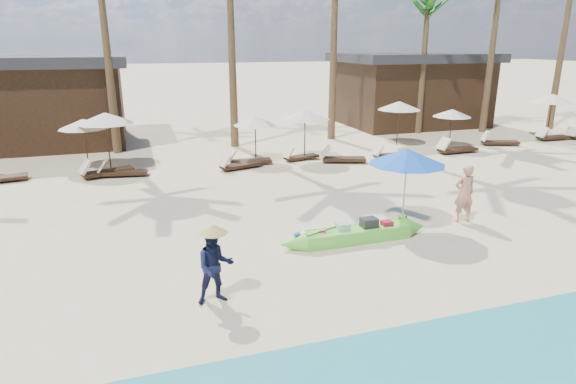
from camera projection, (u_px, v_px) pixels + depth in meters
name	position (u px, v px, depth m)	size (l,w,h in m)	color
ground	(270.00, 278.00, 10.42)	(240.00, 240.00, 0.00)	beige
green_canoe	(356.00, 234.00, 12.34)	(4.59, 0.66, 0.58)	#66E244
tourist	(464.00, 193.00, 13.52)	(0.61, 0.40, 1.68)	tan
vendor_green	(215.00, 267.00, 9.27)	(0.74, 0.57, 1.52)	#161A3C
blue_umbrella	(407.00, 157.00, 12.76)	(2.05, 2.05, 2.21)	#99999E
resort_parasol_4	(83.00, 124.00, 19.12)	(1.95, 1.95, 2.01)	#332415
lounger_4_right	(104.00, 171.00, 18.31)	(2.07, 1.25, 0.67)	#332415
resort_parasol_5	(105.00, 118.00, 18.95)	(2.21, 2.21, 2.28)	#332415
lounger_5_left	(121.00, 171.00, 18.33)	(1.87, 0.83, 0.61)	#332415
resort_parasol_6	(255.00, 121.00, 20.32)	(1.87, 1.87, 1.93)	#332415
lounger_6_left	(238.00, 164.00, 19.41)	(1.88, 1.01, 0.61)	#332415
lounger_6_right	(247.00, 160.00, 20.10)	(1.86, 0.71, 0.62)	#332415
resort_parasol_7	(305.00, 114.00, 20.44)	(2.14, 2.14, 2.20)	#332415
lounger_7_left	(299.00, 156.00, 20.89)	(1.68, 0.82, 0.55)	#332415
lounger_7_right	(341.00, 158.00, 20.47)	(1.99, 1.16, 0.65)	#332415
resort_parasol_8	(399.00, 106.00, 23.53)	(2.11, 2.11, 2.17)	#332415
lounger_8_left	(390.00, 154.00, 21.18)	(1.74, 0.59, 0.58)	#332415
resort_parasol_9	(452.00, 113.00, 22.97)	(1.81, 1.81, 1.87)	#332415
lounger_9_left	(455.00, 148.00, 22.22)	(1.99, 0.67, 0.67)	#332415
lounger_9_right	(498.00, 141.00, 23.97)	(1.92, 1.13, 0.62)	#332415
resort_parasol_10	(553.00, 98.00, 25.35)	(2.26, 2.26, 2.33)	#332415
lounger_10_left	(551.00, 136.00, 25.18)	(1.87, 0.62, 0.63)	#332415
palm_6	(428.00, 0.00, 25.29)	(2.08, 2.08, 8.51)	brown
pavilion_west	(14.00, 101.00, 23.35)	(10.80, 6.60, 4.30)	#332415
pavilion_east	(410.00, 88.00, 29.78)	(8.80, 6.60, 4.30)	#332415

